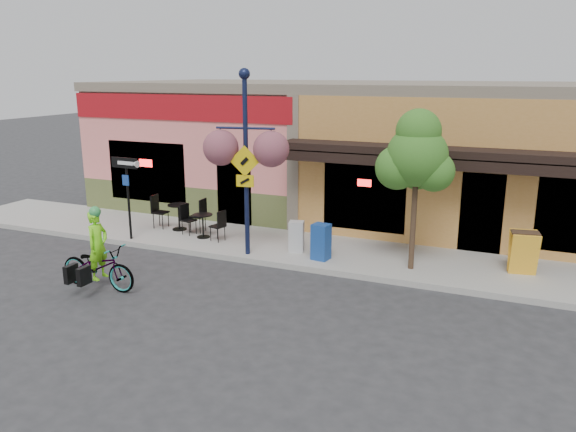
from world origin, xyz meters
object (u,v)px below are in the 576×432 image
object	(u,v)px
one_way_sign	(128,199)
street_tree	(415,190)
bicycle	(98,267)
building	(363,147)
cyclist_rider	(99,256)
newspaper_box_grey	(296,236)
lamp_post	(246,164)
newspaper_box_blue	(321,242)

from	to	relation	value
one_way_sign	street_tree	world-z (taller)	street_tree
bicycle	one_way_sign	world-z (taller)	one_way_sign
building	cyclist_rider	bearing A→B (deg)	-109.14
bicycle	newspaper_box_grey	world-z (taller)	bicycle
newspaper_box_grey	street_tree	xyz separation A→B (m)	(3.11, -0.16, 1.56)
lamp_post	newspaper_box_blue	xyz separation A→B (m)	(1.95, 0.33, -1.94)
one_way_sign	street_tree	distance (m)	8.04
cyclist_rider	lamp_post	distance (m)	4.24
bicycle	lamp_post	world-z (taller)	lamp_post
bicycle	street_tree	size ratio (longest dim) A/B	0.51
one_way_sign	newspaper_box_blue	xyz separation A→B (m)	(5.70, 0.41, -0.72)
building	cyclist_rider	size ratio (longest dim) A/B	11.45
cyclist_rider	newspaper_box_blue	xyz separation A→B (m)	(4.12, 3.52, -0.18)
cyclist_rider	street_tree	bearing A→B (deg)	-60.07
newspaper_box_grey	bicycle	bearing A→B (deg)	-144.67
building	newspaper_box_grey	bearing A→B (deg)	-91.23
newspaper_box_blue	street_tree	size ratio (longest dim) A/B	0.24
street_tree	building	bearing A→B (deg)	115.98
lamp_post	newspaper_box_grey	distance (m)	2.39
building	street_tree	distance (m)	6.81
bicycle	street_tree	bearing A→B (deg)	-60.26
building	newspaper_box_blue	world-z (taller)	building
cyclist_rider	one_way_sign	world-z (taller)	one_way_sign
newspaper_box_blue	one_way_sign	bearing A→B (deg)	-166.55
one_way_sign	building	bearing A→B (deg)	56.63
building	newspaper_box_grey	world-z (taller)	building
lamp_post	street_tree	world-z (taller)	lamp_post
one_way_sign	cyclist_rider	bearing A→B (deg)	-59.90
lamp_post	one_way_sign	distance (m)	3.94
newspaper_box_blue	building	bearing A→B (deg)	105.65
bicycle	newspaper_box_grey	size ratio (longest dim) A/B	2.41
street_tree	cyclist_rider	bearing A→B (deg)	-149.81
building	one_way_sign	bearing A→B (deg)	-126.55
lamp_post	street_tree	bearing A→B (deg)	-3.95
newspaper_box_blue	street_tree	bearing A→B (deg)	14.42
bicycle	street_tree	distance (m)	7.62
newspaper_box_blue	street_tree	xyz separation A→B (m)	(2.28, 0.20, 1.50)
one_way_sign	newspaper_box_grey	distance (m)	4.99
building	lamp_post	world-z (taller)	lamp_post
building	cyclist_rider	distance (m)	10.52
lamp_post	newspaper_box_grey	size ratio (longest dim) A/B	5.81
newspaper_box_grey	street_tree	bearing A→B (deg)	-17.06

